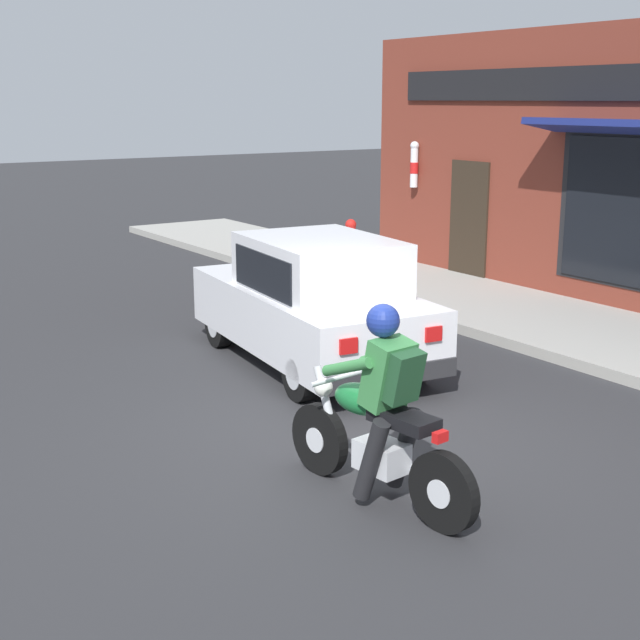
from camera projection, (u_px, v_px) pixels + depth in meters
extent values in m
plane|color=#2B2B2D|center=(344.00, 444.00, 8.30)|extent=(80.00, 80.00, 0.00)
cube|color=#9E9B93|center=(495.00, 308.00, 13.37)|extent=(2.60, 22.00, 0.14)
cube|color=maroon|center=(633.00, 172.00, 12.84)|extent=(0.50, 11.19, 4.20)
cube|color=#2D2319|center=(468.00, 222.00, 15.42)|extent=(0.04, 0.90, 2.10)
cube|color=black|center=(628.00, 82.00, 12.39)|extent=(0.06, 9.51, 0.50)
cylinder|color=white|center=(414.00, 168.00, 16.30)|extent=(0.14, 0.14, 0.70)
cylinder|color=red|center=(414.00, 168.00, 16.30)|extent=(0.15, 0.15, 0.20)
sphere|color=silver|center=(415.00, 146.00, 16.20)|extent=(0.16, 0.16, 0.16)
cylinder|color=black|center=(320.00, 439.00, 7.59)|extent=(0.17, 0.63, 0.62)
cylinder|color=silver|center=(320.00, 439.00, 7.59)|extent=(0.14, 0.23, 0.22)
cylinder|color=black|center=(443.00, 492.00, 6.56)|extent=(0.17, 0.63, 0.62)
cylinder|color=silver|center=(443.00, 492.00, 6.56)|extent=(0.14, 0.23, 0.22)
cube|color=silver|center=(382.00, 456.00, 7.02)|extent=(0.32, 0.43, 0.24)
ellipsoid|color=#196B33|center=(360.00, 399.00, 7.10)|extent=(0.36, 0.55, 0.24)
cube|color=black|center=(404.00, 419.00, 6.76)|extent=(0.32, 0.59, 0.10)
cylinder|color=silver|center=(327.00, 407.00, 7.44)|extent=(0.11, 0.33, 0.68)
cylinder|color=silver|center=(337.00, 378.00, 7.28)|extent=(0.56, 0.11, 0.04)
sphere|color=silver|center=(323.00, 387.00, 7.44)|extent=(0.16, 0.16, 0.16)
cylinder|color=silver|center=(433.00, 478.00, 6.85)|extent=(0.14, 0.56, 0.08)
cube|color=red|center=(440.00, 437.00, 6.50)|extent=(0.13, 0.07, 0.08)
cylinder|color=black|center=(371.00, 460.00, 6.84)|extent=(0.18, 0.36, 0.71)
cylinder|color=black|center=(404.00, 448.00, 7.07)|extent=(0.18, 0.36, 0.71)
cube|color=#387F42|center=(388.00, 374.00, 6.82)|extent=(0.38, 0.36, 0.57)
cylinder|color=#387F42|center=(347.00, 367.00, 6.86)|extent=(0.15, 0.53, 0.26)
cylinder|color=#387F42|center=(384.00, 357.00, 7.11)|extent=(0.15, 0.53, 0.26)
sphere|color=navy|center=(383.00, 321.00, 6.76)|extent=(0.26, 0.26, 0.26)
cube|color=#1E4728|center=(403.00, 376.00, 6.69)|extent=(0.31, 0.27, 0.42)
cylinder|color=black|center=(219.00, 324.00, 11.50)|extent=(0.25, 0.62, 0.60)
cylinder|color=silver|center=(219.00, 324.00, 11.50)|extent=(0.24, 0.35, 0.33)
cylinder|color=black|center=(318.00, 312.00, 12.14)|extent=(0.25, 0.62, 0.60)
cylinder|color=silver|center=(318.00, 312.00, 12.14)|extent=(0.24, 0.35, 0.33)
cylinder|color=black|center=(300.00, 373.00, 9.43)|extent=(0.25, 0.62, 0.60)
cylinder|color=silver|center=(300.00, 373.00, 9.43)|extent=(0.24, 0.35, 0.33)
cylinder|color=black|center=(415.00, 356.00, 10.07)|extent=(0.25, 0.62, 0.60)
cylinder|color=silver|center=(415.00, 356.00, 10.07)|extent=(0.24, 0.35, 0.33)
cube|color=silver|center=(310.00, 315.00, 10.71)|extent=(2.07, 3.87, 0.70)
cube|color=silver|center=(320.00, 266.00, 10.34)|extent=(1.66, 2.06, 0.66)
cube|color=black|center=(288.00, 259.00, 11.11)|extent=(1.36, 0.50, 0.51)
cube|color=black|center=(263.00, 273.00, 10.03)|extent=(0.21, 1.51, 0.46)
cube|color=black|center=(373.00, 263.00, 10.67)|extent=(0.21, 1.51, 0.46)
cube|color=silver|center=(215.00, 282.00, 12.06)|extent=(0.24, 0.07, 0.14)
cube|color=red|center=(348.00, 346.00, 8.85)|extent=(0.20, 0.06, 0.16)
cube|color=silver|center=(283.00, 275.00, 12.52)|extent=(0.24, 0.07, 0.14)
cube|color=red|center=(433.00, 334.00, 9.30)|extent=(0.20, 0.06, 0.16)
cube|color=#28282B|center=(251.00, 305.00, 12.35)|extent=(1.61, 0.31, 0.20)
cube|color=#28282B|center=(390.00, 375.00, 9.20)|extent=(1.61, 0.31, 0.20)
cylinder|color=red|center=(350.00, 263.00, 16.26)|extent=(0.24, 0.24, 0.16)
cylinder|color=red|center=(351.00, 243.00, 16.17)|extent=(0.18, 0.18, 0.58)
sphere|color=red|center=(351.00, 225.00, 16.09)|extent=(0.20, 0.20, 0.20)
cylinder|color=red|center=(345.00, 240.00, 16.09)|extent=(0.10, 0.08, 0.08)
cylinder|color=red|center=(356.00, 239.00, 16.23)|extent=(0.10, 0.08, 0.08)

